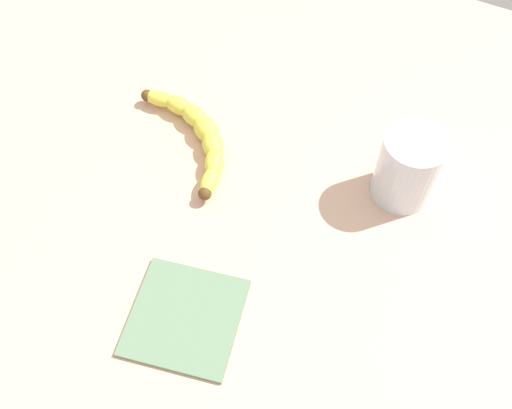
# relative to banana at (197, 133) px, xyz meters

# --- Properties ---
(wooden_tabletop) EXTENTS (1.20, 1.20, 0.03)m
(wooden_tabletop) POSITION_rel_banana_xyz_m (-0.10, -0.11, -0.03)
(wooden_tabletop) COLOR #D6AB91
(wooden_tabletop) RESTS_ON ground
(banana) EXTENTS (0.14, 0.19, 0.03)m
(banana) POSITION_rel_banana_xyz_m (0.00, 0.00, 0.00)
(banana) COLOR #DED646
(banana) RESTS_ON wooden_tabletop
(smoothie_glass) EXTENTS (0.08, 0.08, 0.10)m
(smoothie_glass) POSITION_rel_banana_xyz_m (0.05, -0.29, 0.03)
(smoothie_glass) COLOR silver
(smoothie_glass) RESTS_ON wooden_tabletop
(folded_napkin) EXTENTS (0.15, 0.15, 0.01)m
(folded_napkin) POSITION_rel_banana_xyz_m (-0.24, -0.12, -0.01)
(folded_napkin) COLOR slate
(folded_napkin) RESTS_ON wooden_tabletop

